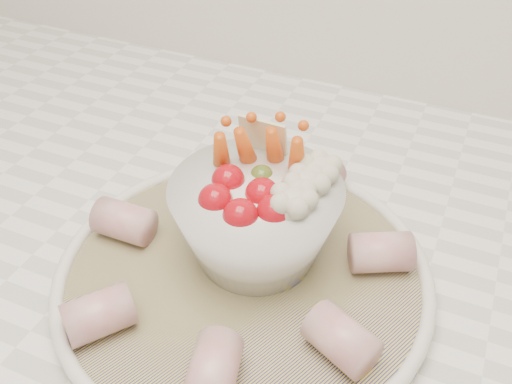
% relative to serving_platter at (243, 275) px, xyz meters
% --- Properties ---
extents(serving_platter, '(0.42, 0.42, 0.02)m').
position_rel_serving_platter_xyz_m(serving_platter, '(0.00, 0.00, 0.00)').
color(serving_platter, navy).
rests_on(serving_platter, kitchen_counter).
extents(veggie_bowl, '(0.14, 0.14, 0.12)m').
position_rel_serving_platter_xyz_m(veggie_bowl, '(0.00, 0.03, 0.05)').
color(veggie_bowl, silver).
rests_on(veggie_bowl, serving_platter).
extents(cured_meat_rolls, '(0.28, 0.29, 0.03)m').
position_rel_serving_platter_xyz_m(cured_meat_rolls, '(-0.00, 0.00, 0.02)').
color(cured_meat_rolls, '#B5535E').
rests_on(cured_meat_rolls, serving_platter).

